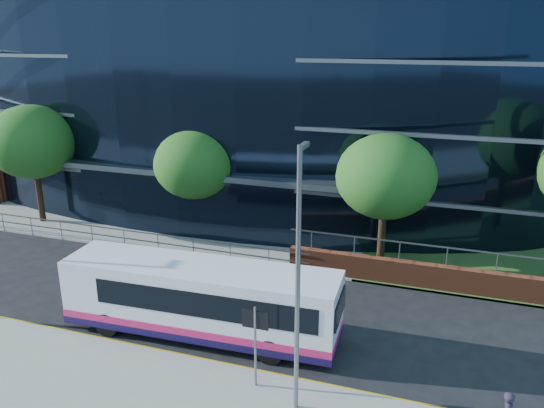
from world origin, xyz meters
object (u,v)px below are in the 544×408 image
(street_sign, at_px, (255,330))
(city_bus, at_px, (203,299))
(tree_far_a, at_px, (32,142))
(streetlight_east, at_px, (298,277))
(tree_far_c, at_px, (386,177))
(tree_far_b, at_px, (194,164))

(street_sign, bearing_deg, city_bus, 141.21)
(tree_far_a, distance_m, streetlight_east, 22.05)
(tree_far_c, height_order, city_bus, tree_far_c)
(streetlight_east, distance_m, city_bus, 6.11)
(street_sign, distance_m, tree_far_b, 13.54)
(tree_far_a, relative_size, city_bus, 0.67)
(tree_far_a, bearing_deg, tree_far_b, 2.86)
(city_bus, bearing_deg, tree_far_c, 54.10)
(streetlight_east, bearing_deg, city_bus, 146.39)
(tree_far_b, xyz_separation_m, city_bus, (4.55, -8.71, -2.72))
(streetlight_east, bearing_deg, tree_far_b, 127.63)
(streetlight_east, bearing_deg, tree_far_a, 149.54)
(tree_far_c, xyz_separation_m, streetlight_east, (-1.00, -11.17, -0.10))
(street_sign, xyz_separation_m, streetlight_east, (1.50, -0.59, 2.29))
(tree_far_c, relative_size, streetlight_east, 0.81)
(tree_far_b, distance_m, tree_far_c, 10.02)
(tree_far_a, height_order, city_bus, tree_far_a)
(tree_far_a, distance_m, tree_far_c, 20.00)
(street_sign, relative_size, tree_far_a, 0.40)
(street_sign, height_order, streetlight_east, streetlight_east)
(street_sign, relative_size, tree_far_c, 0.43)
(street_sign, bearing_deg, tree_far_a, 148.83)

